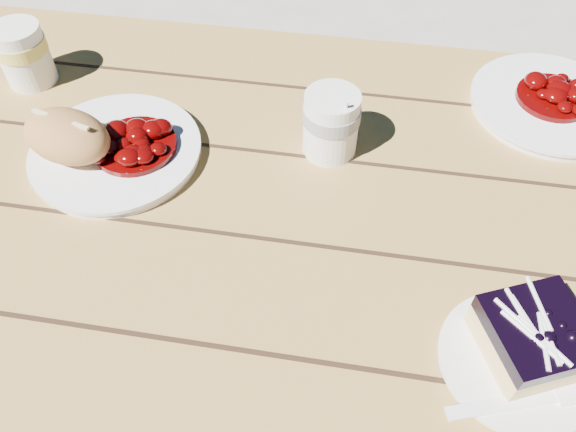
% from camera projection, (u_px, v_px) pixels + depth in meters
% --- Properties ---
extents(ground, '(60.00, 60.00, 0.00)m').
position_uv_depth(ground, '(207.00, 386.00, 1.39)').
color(ground, '#A4A094').
rests_on(ground, ground).
extents(picnic_table, '(2.00, 1.55, 0.75)m').
position_uv_depth(picnic_table, '(168.00, 245.00, 0.93)').
color(picnic_table, olive).
rests_on(picnic_table, ground).
extents(main_plate, '(0.24, 0.24, 0.02)m').
position_uv_depth(main_plate, '(116.00, 152.00, 0.83)').
color(main_plate, white).
rests_on(main_plate, picnic_table).
extents(goulash_stew, '(0.12, 0.12, 0.04)m').
position_uv_depth(goulash_stew, '(133.00, 138.00, 0.81)').
color(goulash_stew, '#4D0302').
rests_on(goulash_stew, main_plate).
extents(bread_roll, '(0.15, 0.12, 0.07)m').
position_uv_depth(bread_roll, '(67.00, 136.00, 0.79)').
color(bread_roll, '#B47D45').
rests_on(bread_roll, main_plate).
extents(dessert_plate, '(0.17, 0.17, 0.01)m').
position_uv_depth(dessert_plate, '(516.00, 362.00, 0.62)').
color(dessert_plate, white).
rests_on(dessert_plate, picnic_table).
extents(blueberry_cake, '(0.14, 0.14, 0.06)m').
position_uv_depth(blueberry_cake, '(534.00, 337.00, 0.60)').
color(blueberry_cake, '#EDCB81').
rests_on(blueberry_cake, dessert_plate).
extents(fork_dessert, '(0.16, 0.08, 0.00)m').
position_uv_depth(fork_dessert, '(504.00, 404.00, 0.58)').
color(fork_dessert, white).
rests_on(fork_dessert, dessert_plate).
extents(coffee_cup, '(0.08, 0.08, 0.10)m').
position_uv_depth(coffee_cup, '(331.00, 124.00, 0.81)').
color(coffee_cup, white).
rests_on(coffee_cup, picnic_table).
extents(second_plate, '(0.25, 0.25, 0.02)m').
position_uv_depth(second_plate, '(550.00, 104.00, 0.90)').
color(second_plate, white).
rests_on(second_plate, picnic_table).
extents(second_stew, '(0.11, 0.11, 0.04)m').
position_uv_depth(second_stew, '(557.00, 90.00, 0.88)').
color(second_stew, '#4D0302').
rests_on(second_stew, second_plate).
extents(second_cup, '(0.08, 0.08, 0.10)m').
position_uv_depth(second_cup, '(24.00, 55.00, 0.91)').
color(second_cup, white).
rests_on(second_cup, picnic_table).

